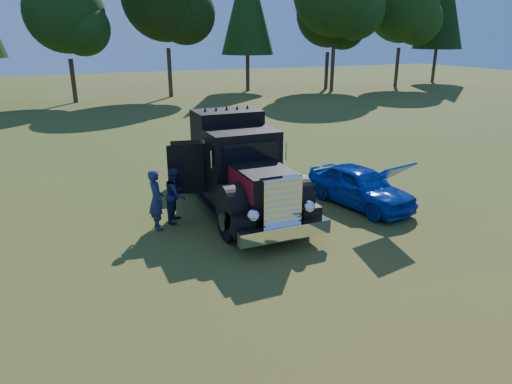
% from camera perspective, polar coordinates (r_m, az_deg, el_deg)
% --- Properties ---
extents(ground, '(120.00, 120.00, 0.00)m').
position_cam_1_polar(ground, '(13.16, 2.47, -4.38)').
color(ground, '#2C5418').
rests_on(ground, ground).
extents(diamond_t_truck, '(3.37, 7.16, 3.00)m').
position_cam_1_polar(diamond_t_truck, '(14.08, -2.37, 2.74)').
color(diamond_t_truck, black).
rests_on(diamond_t_truck, ground).
extents(hotrod_coupe, '(2.23, 4.26, 1.89)m').
position_cam_1_polar(hotrod_coupe, '(14.96, 12.88, 0.74)').
color(hotrod_coupe, '#0834B6').
rests_on(hotrod_coupe, ground).
extents(spectator_near, '(0.47, 0.66, 1.73)m').
position_cam_1_polar(spectator_near, '(13.04, -12.36, -0.97)').
color(spectator_near, navy).
rests_on(spectator_near, ground).
extents(spectator_far, '(0.92, 0.99, 1.63)m').
position_cam_1_polar(spectator_far, '(13.50, -9.99, -0.35)').
color(spectator_far, '#1E2646').
rests_on(spectator_far, ground).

